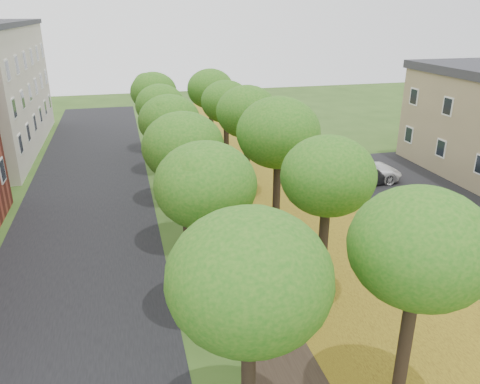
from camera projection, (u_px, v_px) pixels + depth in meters
street_asphalt at (84, 228)px, 25.77m from camera, size 8.00×70.00×0.01m
footpath at (217, 214)px, 27.49m from camera, size 3.20×70.00×0.01m
leaf_verge at (297, 206)px, 28.64m from camera, size 7.50×70.00×0.01m
parking_lot at (410, 188)px, 31.49m from camera, size 9.00×16.00×0.01m
tree_row_west at (176, 133)px, 25.16m from camera, size 3.88×33.88×6.71m
tree_row_east at (261, 128)px, 26.26m from camera, size 3.88×33.88×6.71m
bench at (286, 284)px, 19.70m from camera, size 0.73×1.79×0.82m
car_silver at (417, 208)px, 26.76m from camera, size 3.88×2.24×1.24m
car_red at (427, 208)px, 26.44m from camera, size 4.69×2.14×1.49m
car_grey at (367, 175)px, 32.07m from camera, size 4.83×2.55×1.34m
car_white at (362, 170)px, 32.65m from camera, size 5.72×3.22×1.51m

